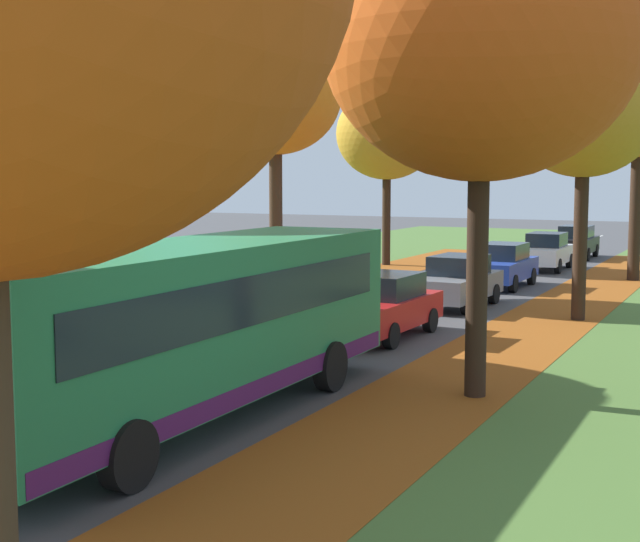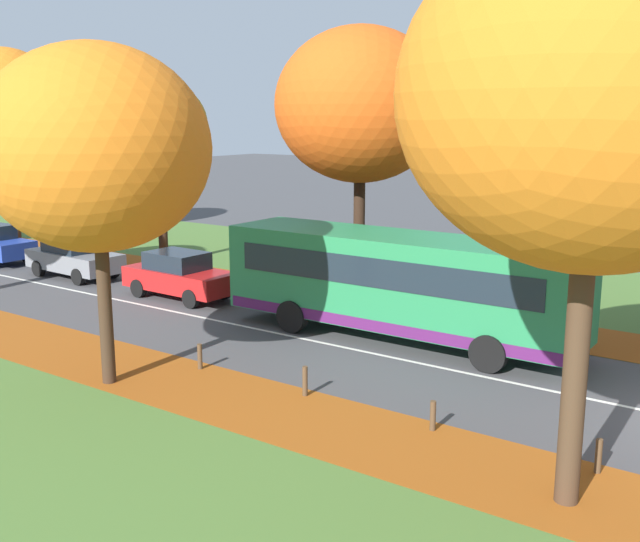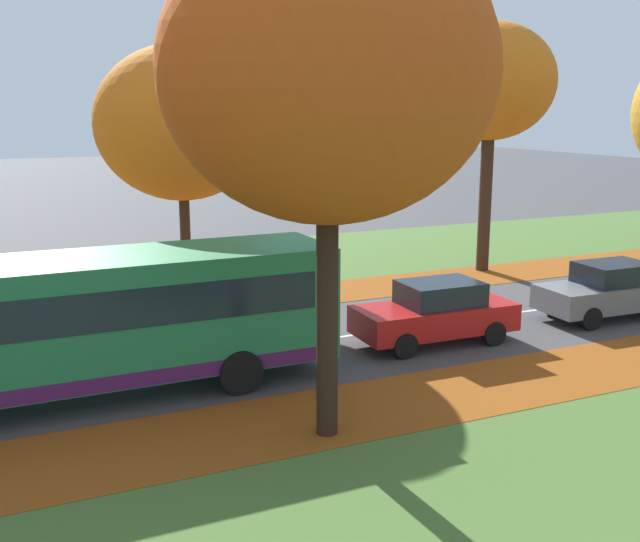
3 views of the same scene
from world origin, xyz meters
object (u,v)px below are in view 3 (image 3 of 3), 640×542
(tree_left_mid, at_px, (491,83))
(tree_right_near, at_px, (328,72))
(bollard_fifth, at_px, (167,308))
(car_red_lead, at_px, (436,312))
(bus, at_px, (89,318))
(bollard_fourth, at_px, (48,321))
(car_grey_following, at_px, (609,290))
(tree_left_near, at_px, (181,123))

(tree_left_mid, relative_size, tree_right_near, 0.98)
(bollard_fifth, height_order, car_red_lead, car_red_lead)
(tree_left_mid, bearing_deg, bollard_fifth, -81.91)
(tree_right_near, height_order, bus, tree_right_near)
(bus, bearing_deg, tree_left_mid, 114.59)
(tree_left_mid, distance_m, bus, 17.39)
(bollard_fifth, relative_size, car_red_lead, 0.16)
(bollard_fourth, relative_size, car_grey_following, 0.17)
(bollard_fourth, bearing_deg, car_red_lead, 61.17)
(tree_left_near, height_order, tree_left_mid, tree_left_mid)
(bus, bearing_deg, car_red_lead, 90.73)
(tree_left_mid, xyz_separation_m, bollard_fifth, (1.75, -12.34, -6.52))
(tree_left_near, bearing_deg, tree_left_mid, 89.09)
(tree_left_near, relative_size, car_grey_following, 1.85)
(bollard_fourth, relative_size, bollard_fifth, 1.07)
(bollard_fourth, bearing_deg, bollard_fifth, 90.81)
(car_grey_following, bearing_deg, bollard_fifth, -113.46)
(tree_left_mid, bearing_deg, tree_left_near, -90.91)
(car_red_lead, bearing_deg, bus, -89.27)
(tree_left_mid, bearing_deg, car_red_lead, -43.66)
(tree_left_near, relative_size, bus, 0.76)
(car_grey_following, bearing_deg, tree_left_near, -123.46)
(bollard_fifth, bearing_deg, tree_left_mid, 98.09)
(tree_left_near, bearing_deg, car_red_lead, 34.18)
(bus, xyz_separation_m, car_red_lead, (-0.11, 8.62, -0.89))
(bollard_fourth, bearing_deg, tree_left_near, 114.47)
(bollard_fifth, height_order, car_grey_following, car_grey_following)
(bollard_fifth, xyz_separation_m, bus, (5.16, -2.77, 1.37))
(car_grey_following, bearing_deg, car_red_lead, -90.49)
(tree_right_near, distance_m, bus, 7.20)
(tree_left_mid, height_order, car_red_lead, tree_left_mid)
(bus, bearing_deg, bollard_fourth, -174.74)
(bollard_fourth, relative_size, bus, 0.07)
(tree_left_near, xyz_separation_m, car_grey_following, (7.03, 10.64, -4.71))
(car_red_lead, relative_size, car_grey_following, 1.00)
(bollard_fifth, bearing_deg, tree_right_near, 6.11)
(bollard_fourth, xyz_separation_m, bus, (5.11, 0.47, 1.35))
(bollard_fifth, bearing_deg, car_red_lead, 49.21)
(tree_right_near, distance_m, car_red_lead, 8.50)
(tree_left_mid, relative_size, bus, 0.86)
(bus, bearing_deg, bollard_fifth, 151.80)
(bollard_fourth, distance_m, car_grey_following, 15.82)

